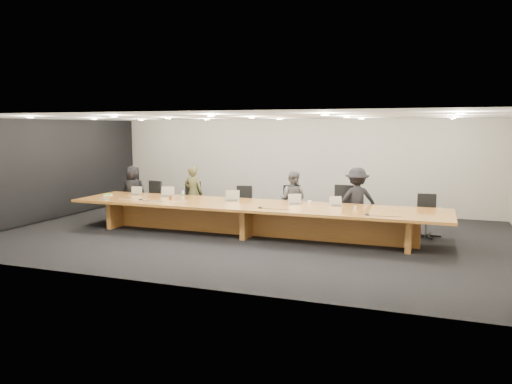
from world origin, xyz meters
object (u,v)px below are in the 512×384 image
chair_right (342,208)px  mic_right (367,214)px  water_bottle (183,195)px  paper_cup_far (356,208)px  chair_left (190,200)px  mic_left (141,199)px  mic_center (260,207)px  chair_far_left (150,199)px  laptop_b (167,192)px  av_box (104,199)px  chair_far_right (427,216)px  person_b (193,193)px  person_d (357,200)px  person_c (293,199)px  amber_mug (170,198)px  conference_table (252,214)px  laptop_e (336,201)px  laptop_c (232,196)px  paper_cup_near (310,203)px  person_a (133,191)px  chair_mid_left (243,205)px  chair_mid_right (292,206)px  laptop_d (295,199)px

chair_right → mic_right: bearing=-62.1°
water_bottle → paper_cup_far: (4.36, -0.13, -0.06)m
chair_left → water_bottle: (0.37, -1.12, 0.31)m
mic_left → mic_center: (3.21, -0.14, 0.00)m
chair_far_left → paper_cup_far: chair_far_left is taller
laptop_b → av_box: 1.58m
chair_far_right → person_b: (-6.09, 0.05, 0.24)m
person_d → mic_center: (-1.90, -1.63, -0.03)m
person_c → amber_mug: size_ratio=15.86×
conference_table → av_box: size_ratio=47.06×
laptop_e → mic_right: (0.82, -0.94, -0.10)m
laptop_c → mic_center: 1.27m
person_c → paper_cup_near: (0.67, -0.92, 0.08)m
mic_right → laptop_c: bearing=166.0°
laptop_b → mic_right: laptop_b is taller
laptop_c → paper_cup_near: 1.95m
chair_left → person_a: bearing=178.8°
laptop_b → laptop_e: (4.47, -0.06, -0.02)m
chair_mid_left → chair_right: 2.68m
chair_mid_right → laptop_c: bearing=-156.3°
laptop_d → water_bottle: 2.91m
chair_right → laptop_c: 2.72m
mic_left → chair_left: bearing=72.1°
laptop_e → amber_mug: 4.12m
chair_far_left → person_b: 1.36m
laptop_d → laptop_b: bearing=154.9°
chair_right → person_b: size_ratio=0.76×
chair_left → laptop_c: size_ratio=3.15×
laptop_d → av_box: size_ratio=1.63×
chair_far_right → laptop_b: size_ratio=3.05×
paper_cup_near → mic_left: paper_cup_near is taller
mic_right → paper_cup_near: bearing=148.0°
conference_table → paper_cup_near: 1.39m
laptop_e → laptop_b: bearing=155.3°
laptop_d → mic_center: (-0.59, -0.81, -0.11)m
chair_right → chair_far_right: chair_right is taller
chair_mid_right → mic_right: 2.86m
chair_mid_right → chair_right: chair_right is taller
laptop_e → person_a: bearing=148.7°
chair_far_right → mic_right: (-1.14, -1.77, 0.26)m
mic_right → laptop_e: bearing=131.1°
laptop_c → mic_right: 3.49m
person_d → laptop_d: size_ratio=5.11×
paper_cup_near → chair_mid_right: bearing=126.0°
chair_far_left → person_a: (-0.51, -0.06, 0.21)m
conference_table → laptop_d: bearing=18.2°
av_box → chair_mid_left: bearing=36.2°
laptop_e → mic_center: 1.78m
laptop_b → mic_center: size_ratio=2.56×
laptop_b → conference_table: bearing=-30.5°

